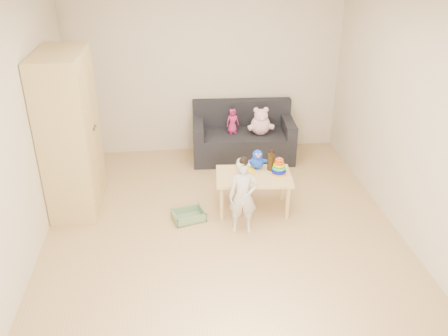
{
  "coord_description": "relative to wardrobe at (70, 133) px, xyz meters",
  "views": [
    {
      "loc": [
        -0.48,
        -4.58,
        3.11
      ],
      "look_at": [
        0.05,
        0.25,
        0.65
      ],
      "focal_mm": 38.0,
      "sensor_mm": 36.0,
      "label": 1
    }
  ],
  "objects": [
    {
      "name": "ring_stacker",
      "position": [
        2.45,
        -0.39,
        -0.4
      ],
      "size": [
        0.18,
        0.18,
        0.21
      ],
      "color": "#E1A30B",
      "rests_on": "play_table"
    },
    {
      "name": "yellow_book",
      "position": [
        2.07,
        -0.28,
        -0.48
      ],
      "size": [
        0.23,
        0.23,
        0.02
      ],
      "primitive_type": "cube",
      "rotation": [
        0.0,
        0.0,
        0.03
      ],
      "color": "yellow",
      "rests_on": "play_table"
    },
    {
      "name": "toddler",
      "position": [
        1.95,
        -0.84,
        -0.52
      ],
      "size": [
        0.35,
        0.26,
        0.88
      ],
      "primitive_type": "imported",
      "rotation": [
        0.0,
        0.0,
        -0.14
      ],
      "color": "beige",
      "rests_on": "ground"
    },
    {
      "name": "room",
      "position": [
        1.72,
        -0.76,
        0.34
      ],
      "size": [
        4.5,
        4.5,
        4.5
      ],
      "color": "tan",
      "rests_on": "ground"
    },
    {
      "name": "play_table",
      "position": [
        2.15,
        -0.39,
        -0.72
      ],
      "size": [
        0.94,
        0.64,
        0.47
      ],
      "primitive_type": "cube",
      "rotation": [
        0.0,
        0.0,
        -0.08
      ],
      "color": "#EAD280",
      "rests_on": "ground"
    },
    {
      "name": "brown_bottle",
      "position": [
        2.38,
        -0.27,
        -0.37
      ],
      "size": [
        0.09,
        0.09,
        0.26
      ],
      "color": "black",
      "rests_on": "play_table"
    },
    {
      "name": "sofa",
      "position": [
        2.24,
        1.08,
        -0.75
      ],
      "size": [
        1.52,
        0.81,
        0.42
      ],
      "primitive_type": "cube",
      "rotation": [
        0.0,
        0.0,
        -0.05
      ],
      "color": "black",
      "rests_on": "ground"
    },
    {
      "name": "wardrobe",
      "position": [
        0.0,
        0.0,
        0.0
      ],
      "size": [
        0.53,
        1.06,
        1.91
      ],
      "primitive_type": "cube",
      "color": "tan",
      "rests_on": "ground"
    },
    {
      "name": "wooden_figure",
      "position": [
        2.05,
        -0.37,
        -0.43
      ],
      "size": [
        0.06,
        0.05,
        0.11
      ],
      "primitive_type": null,
      "rotation": [
        0.0,
        0.0,
        -0.37
      ],
      "color": "brown",
      "rests_on": "play_table"
    },
    {
      "name": "doll",
      "position": [
        2.07,
        1.07,
        -0.36
      ],
      "size": [
        0.21,
        0.17,
        0.37
      ],
      "primitive_type": "imported",
      "rotation": [
        0.0,
        0.0,
        0.24
      ],
      "color": "#C4246C",
      "rests_on": "sofa"
    },
    {
      "name": "pink_bear",
      "position": [
        2.47,
        0.98,
        -0.37
      ],
      "size": [
        0.34,
        0.31,
        0.35
      ],
      "primitive_type": null,
      "rotation": [
        0.0,
        0.0,
        0.17
      ],
      "color": "#FFBBD1",
      "rests_on": "sofa"
    },
    {
      "name": "storage_bin",
      "position": [
        1.35,
        -0.54,
        -0.9
      ],
      "size": [
        0.43,
        0.37,
        0.11
      ],
      "primitive_type": null,
      "rotation": [
        0.0,
        0.0,
        0.27
      ],
      "color": "gray",
      "rests_on": "ground"
    },
    {
      "name": "blue_plush",
      "position": [
        2.22,
        -0.21,
        -0.36
      ],
      "size": [
        0.21,
        0.17,
        0.25
      ],
      "primitive_type": null,
      "rotation": [
        0.0,
        0.0,
        0.01
      ],
      "color": "#1C4AFF",
      "rests_on": "play_table"
    }
  ]
}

